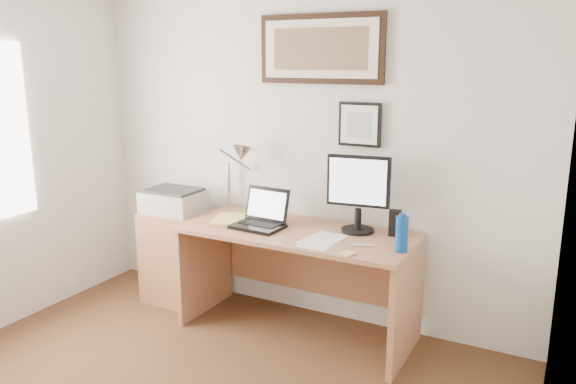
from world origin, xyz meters
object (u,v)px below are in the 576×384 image
Objects in this scene: lcd_monitor at (358,190)px; book at (214,219)px; side_cabinet at (179,256)px; desk at (302,259)px; water_bottle at (402,234)px; printer at (174,200)px; laptop at (261,218)px.

book is at bearing -167.35° from lcd_monitor.
side_cabinet is 1.08m from desk.
water_bottle reaches higher than book.
water_bottle reaches higher than printer.
lcd_monitor is 1.18× the size of printer.
laptop is at bearing 176.80° from water_bottle.
water_bottle is at bearing -3.20° from laptop.
side_cabinet is 0.45m from printer.
laptop is 0.84m from printer.
book is at bearing -14.56° from printer.
lcd_monitor reaches higher than desk.
water_bottle is at bearing -4.39° from side_cabinet.
printer is at bearing -175.93° from lcd_monitor.
printer reaches higher than book.
side_cabinet is 1.40× the size of lcd_monitor.
laptop reaches higher than book.
printer is (-0.47, 0.12, 0.06)m from book.
laptop is 0.81× the size of printer.
desk is at bearing 1.89° from side_cabinet.
laptop is at bearing -155.72° from desk.
desk is 3.08× the size of lcd_monitor.
book is 0.49m from printer.
water_bottle is 0.14× the size of desk.
desk is at bearing -169.37° from lcd_monitor.
laptop is at bearing -5.88° from side_cabinet.
printer is (-0.03, 0.00, 0.45)m from side_cabinet.
side_cabinet is 0.92m from laptop.
book is (-1.38, 0.02, -0.10)m from water_bottle.
side_cabinet is at bearing 175.61° from water_bottle.
water_bottle is 0.42× the size of lcd_monitor.
lcd_monitor reaches higher than book.
water_bottle reaches higher than desk.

